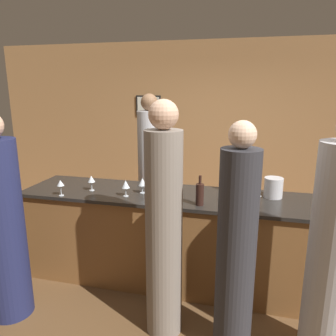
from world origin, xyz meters
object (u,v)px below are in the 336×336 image
Objects in this scene: guest_0 at (164,229)px; ice_bucket at (273,188)px; guest_2 at (2,227)px; wine_bottle_0 at (200,194)px; bartender at (150,176)px; guest_3 at (236,251)px; wine_bottle_1 at (232,181)px; guest_1 at (335,256)px.

guest_0 is 1.28m from ice_bucket.
guest_2 is 9.30× the size of ice_bucket.
wine_bottle_0 is at bearing 21.17° from guest_2.
bartender is at bearing 127.74° from wine_bottle_0.
ice_bucket is at bearing 156.74° from bartender.
ice_bucket is at bearing 72.81° from guest_3.
ice_bucket is at bearing -12.75° from wine_bottle_1.
guest_1 is (1.27, -0.02, -0.06)m from guest_0.
guest_0 reaches higher than ice_bucket.
wine_bottle_0 is at bearing 67.09° from guest_0.
bartender is at bearing 139.93° from guest_1.
wine_bottle_0 is (0.80, -1.04, 0.16)m from bartender.
wine_bottle_0 is at bearing 121.94° from guest_3.
guest_0 is at bearing 5.37° from guest_2.
wine_bottle_0 is at bearing -149.40° from ice_bucket.
guest_1 is at bearing -26.53° from wine_bottle_0.
bartender is 2.43m from guest_1.
wine_bottle_0 is 1.42× the size of ice_bucket.
guest_3 is 1.06m from ice_bucket.
guest_0 is 1.12m from wine_bottle_1.
wine_bottle_0 is 0.56m from wine_bottle_1.
ice_bucket is (0.89, 0.90, 0.14)m from guest_0.
bartender reaches higher than guest_0.
guest_3 is (-0.69, -0.07, -0.01)m from guest_1.
guest_3 is (0.58, -0.09, -0.07)m from guest_0.
guest_2 is at bearing 63.20° from bartender.
guest_1 is 1.02m from ice_bucket.
guest_0 is 1.04× the size of guest_1.
guest_2 is at bearing -178.73° from guest_3.
guest_2 is 1.01× the size of guest_3.
wine_bottle_0 is 1.05× the size of wine_bottle_1.
guest_3 is at bearing 125.72° from bartender.
bartender reaches higher than guest_2.
wine_bottle_1 is (0.27, 0.49, -0.00)m from wine_bottle_0.
guest_1 is 1.31m from wine_bottle_1.
guest_0 is 1.27m from guest_1.
guest_0 reaches higher than wine_bottle_0.
guest_0 is 7.24× the size of wine_bottle_1.
guest_2 is 2.02m from guest_3.
guest_3 is at bearing -8.81° from guest_0.
guest_0 reaches higher than guest_1.
wine_bottle_1 is at bearing 127.78° from guest_1.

